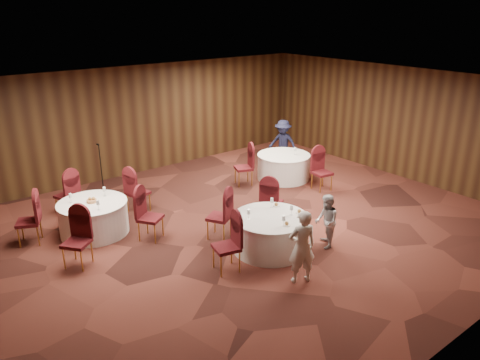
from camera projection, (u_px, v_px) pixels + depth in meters
ground at (239, 229)px, 10.67m from camera, size 12.00×12.00×0.00m
room_shell at (238, 147)px, 9.98m from camera, size 12.00×12.00×12.00m
table_main at (270, 233)px, 9.68m from camera, size 1.58×1.58×0.74m
table_left at (94, 217)px, 10.39m from camera, size 1.52×1.52×0.74m
table_right at (283, 166)px, 13.68m from camera, size 1.53×1.53×0.74m
chairs_main at (240, 220)px, 9.95m from camera, size 2.78×1.85×1.00m
chairs_left at (93, 212)px, 10.34m from camera, size 3.25×3.21×1.00m
chairs_right at (282, 170)px, 13.00m from camera, size 2.07×2.30×1.00m
tabletop_main at (280, 211)px, 9.58m from camera, size 1.13×0.97×0.22m
tabletop_left at (91, 199)px, 10.23m from camera, size 0.81×0.80×0.22m
tabletop_right at (295, 150)px, 13.48m from camera, size 0.08×0.08×0.22m
mic_stand at (103, 183)px, 12.30m from camera, size 0.24×0.24×1.48m
woman_a at (302, 247)px, 8.43m from camera, size 0.61×0.51×1.42m
woman_b at (326, 221)px, 9.73m from camera, size 0.69×0.71×1.16m
man_c at (283, 143)px, 14.69m from camera, size 0.89×1.09×1.47m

